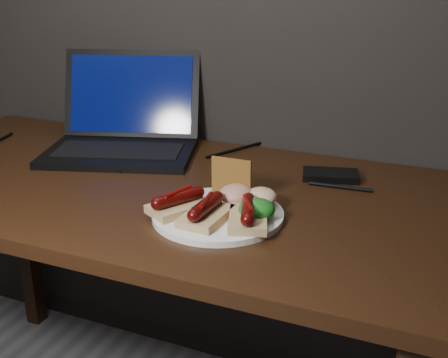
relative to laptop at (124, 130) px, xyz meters
name	(u,v)px	position (x,y,z in m)	size (l,w,h in m)	color
desk	(138,215)	(0.15, -0.19, -0.14)	(1.40, 0.70, 0.75)	#361D0D
laptop	(124,130)	(0.00, 0.00, 0.00)	(0.45, 0.42, 0.25)	black
hard_drive	(331,175)	(0.55, 0.00, -0.05)	(0.13, 0.07, 0.02)	black
desk_cables	(154,156)	(0.10, -0.03, -0.05)	(1.04, 0.42, 0.01)	black
plate	(218,215)	(0.40, -0.30, -0.05)	(0.26, 0.26, 0.01)	white
bread_sausage_left	(178,203)	(0.33, -0.33, -0.03)	(0.12, 0.13, 0.04)	#D9BE7F
bread_sausage_center	(206,212)	(0.40, -0.34, -0.03)	(0.08, 0.12, 0.04)	#D9BE7F
bread_sausage_right	(248,215)	(0.47, -0.32, -0.03)	(0.10, 0.13, 0.04)	#D9BE7F
crispbread	(231,178)	(0.40, -0.22, 0.00)	(0.09, 0.01, 0.09)	#A8702E
salad_greens	(257,209)	(0.48, -0.30, -0.02)	(0.07, 0.07, 0.04)	#105113
salsa_mound	(237,194)	(0.42, -0.25, -0.02)	(0.07, 0.07, 0.04)	maroon
coleslaw_mound	(261,197)	(0.47, -0.23, -0.03)	(0.06, 0.06, 0.04)	beige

